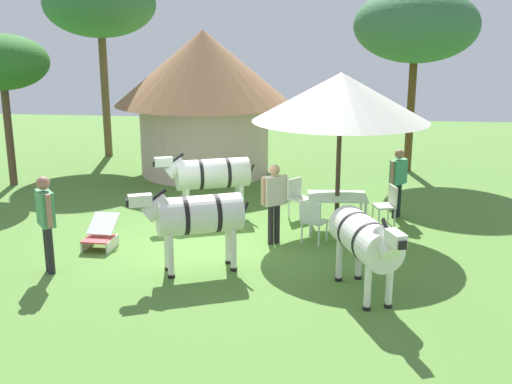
{
  "coord_description": "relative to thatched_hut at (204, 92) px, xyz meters",
  "views": [
    {
      "loc": [
        2.32,
        -11.7,
        4.25
      ],
      "look_at": [
        0.89,
        0.48,
        1.0
      ],
      "focal_mm": 43.79,
      "sensor_mm": 36.0,
      "label": 1
    }
  ],
  "objects": [
    {
      "name": "acacia_tree_far_lawn",
      "position": [
        -5.0,
        -2.13,
        0.92
      ],
      "size": [
        2.46,
        2.46,
        4.09
      ],
      "color": "brown",
      "rests_on": "ground_plane"
    },
    {
      "name": "guest_behind_table",
      "position": [
        2.62,
        -6.14,
        -1.42
      ],
      "size": [
        0.49,
        0.43,
        1.64
      ],
      "rotation": [
        0.0,
        0.0,
        0.63
      ],
      "color": "black",
      "rests_on": "ground_plane"
    },
    {
      "name": "standing_watcher",
      "position": [
        -1.21,
        -8.13,
        -1.35
      ],
      "size": [
        0.47,
        0.51,
        1.76
      ],
      "rotation": [
        0.0,
        0.0,
        -0.9
      ],
      "color": "black",
      "rests_on": "ground_plane"
    },
    {
      "name": "guest_beside_umbrella",
      "position": [
        5.26,
        -4.01,
        -1.45
      ],
      "size": [
        0.43,
        0.46,
        1.59
      ],
      "rotation": [
        0.0,
        0.0,
        0.87
      ],
      "color": "black",
      "rests_on": "ground_plane"
    },
    {
      "name": "acacia_tree_left_background",
      "position": [
        -3.75,
        2.06,
        2.54
      ],
      "size": [
        3.59,
        3.59,
        6.05
      ],
      "color": "brown",
      "rests_on": "ground_plane"
    },
    {
      "name": "acacia_tree_right_background",
      "position": [
        6.08,
        0.97,
        1.87
      ],
      "size": [
        3.59,
        3.59,
        5.37
      ],
      "color": "#553B1B",
      "rests_on": "ground_plane"
    },
    {
      "name": "patio_chair_near_hut",
      "position": [
        3.39,
        -6.06,
        -1.88
      ],
      "size": [
        0.58,
        0.57,
        0.9
      ],
      "rotation": [
        0.0,
        0.0,
        -0.44
      ],
      "color": "silver",
      "rests_on": "ground_plane"
    },
    {
      "name": "zebra_nearest_camera",
      "position": [
        4.31,
        -8.46,
        -1.45
      ],
      "size": [
        1.17,
        2.13,
        1.49
      ],
      "rotation": [
        0.0,
        0.0,
        3.51
      ],
      "color": "silver",
      "rests_on": "ground_plane"
    },
    {
      "name": "patio_chair_near_lawn",
      "position": [
        3.0,
        -4.26,
        -1.88
      ],
      "size": [
        0.6,
        0.61,
        0.9
      ],
      "rotation": [
        0.0,
        0.0,
        -2.27
      ],
      "color": "white",
      "rests_on": "ground_plane"
    },
    {
      "name": "zebra_by_umbrella",
      "position": [
        1.39,
        -7.76,
        -1.37
      ],
      "size": [
        2.03,
        1.21,
        1.57
      ],
      "rotation": [
        0.0,
        0.0,
        1.98
      ],
      "color": "silver",
      "rests_on": "ground_plane"
    },
    {
      "name": "patio_chair_west_end",
      "position": [
        5.0,
        -4.68,
        -1.88
      ],
      "size": [
        0.53,
        0.54,
        0.9
      ],
      "rotation": [
        0.0,
        0.0,
        -4.42
      ],
      "color": "silver",
      "rests_on": "ground_plane"
    },
    {
      "name": "striped_lounge_chair",
      "position": [
        -0.77,
        -6.78,
        -2.15
      ],
      "size": [
        0.58,
        0.84,
        0.61
      ],
      "rotation": [
        0.0,
        0.0,
        3.1
      ],
      "color": "#C94448",
      "rests_on": "ground_plane"
    },
    {
      "name": "ground_plane",
      "position": [
        1.34,
        -6.37,
        -2.41
      ],
      "size": [
        36.0,
        36.0,
        0.0
      ],
      "primitive_type": "plane",
      "color": "#548136"
    },
    {
      "name": "zebra_toward_hut",
      "position": [
        1.0,
        -4.43,
        -1.41
      ],
      "size": [
        2.2,
        1.25,
        1.53
      ],
      "rotation": [
        0.0,
        0.0,
        1.96
      ],
      "color": "silver",
      "rests_on": "ground_plane"
    },
    {
      "name": "patio_dining_table",
      "position": [
        3.89,
        -5.01,
        -1.75
      ],
      "size": [
        1.31,
        0.99,
        0.74
      ],
      "rotation": [
        0.0,
        0.0,
        0.07
      ],
      "color": "silver",
      "rests_on": "ground_plane"
    },
    {
      "name": "shade_umbrella",
      "position": [
        3.89,
        -5.01,
        0.44
      ],
      "size": [
        3.69,
        3.69,
        3.35
      ],
      "color": "#412D23",
      "rests_on": "ground_plane"
    },
    {
      "name": "thatched_hut",
      "position": [
        0.0,
        0.0,
        0.0
      ],
      "size": [
        5.19,
        5.19,
        4.18
      ],
      "rotation": [
        0.0,
        0.0,
        5.7
      ],
      "color": "beige",
      "rests_on": "ground_plane"
    }
  ]
}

